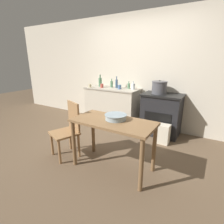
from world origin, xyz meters
The scene contains 17 objects.
ground_plane centered at (0.00, 0.00, 0.00)m, with size 14.00×14.00×0.00m, color brown.
wall_back centered at (0.00, 1.58, 1.27)m, with size 8.00×0.07×2.55m.
counter_cabinet centered at (-0.48, 1.28, 0.45)m, with size 1.31×0.57×0.90m.
stove centered at (0.74, 1.29, 0.44)m, with size 0.81×0.57×0.88m.
work_table centered at (0.50, -0.32, 0.63)m, with size 1.17×0.57×0.75m.
chair centered at (-0.32, -0.37, 0.47)m, with size 0.52×0.52×0.91m.
flour_sack centered at (0.89, 0.88, 0.19)m, with size 0.28×0.20×0.38m, color beige.
stock_pot centered at (0.65, 1.27, 1.01)m, with size 0.31×0.31×0.28m.
mixing_bowl_large centered at (0.51, -0.26, 0.79)m, with size 0.31×0.31×0.08m.
bottle_far_left centered at (0.04, 1.33, 0.98)m, with size 0.08×0.08×0.19m.
bottle_left centered at (-0.40, 1.35, 1.01)m, with size 0.06×0.06×0.27m.
bottle_mid_left centered at (-0.55, 1.37, 0.98)m, with size 0.06×0.06×0.20m.
bottle_center_left centered at (-0.10, 1.40, 0.97)m, with size 0.06×0.06×0.17m.
bottle_center centered at (-0.85, 1.32, 1.02)m, with size 0.08×0.08×0.29m.
cup_center_right centered at (-0.99, 1.07, 0.94)m, with size 0.07×0.07×0.08m, color beige.
cup_mid_right centered at (-0.26, 1.23, 0.95)m, with size 0.08×0.08×0.10m, color #4C6B99.
cup_right centered at (-0.71, 1.18, 0.95)m, with size 0.07×0.07×0.09m, color #B74C42.
Camera 1 is at (1.68, -2.27, 1.58)m, focal length 28.00 mm.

